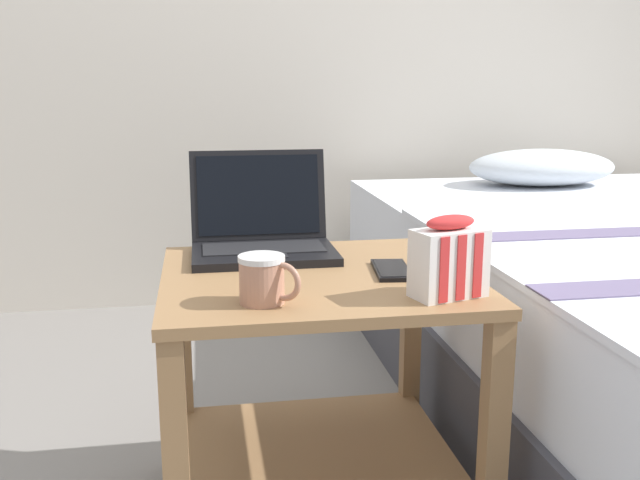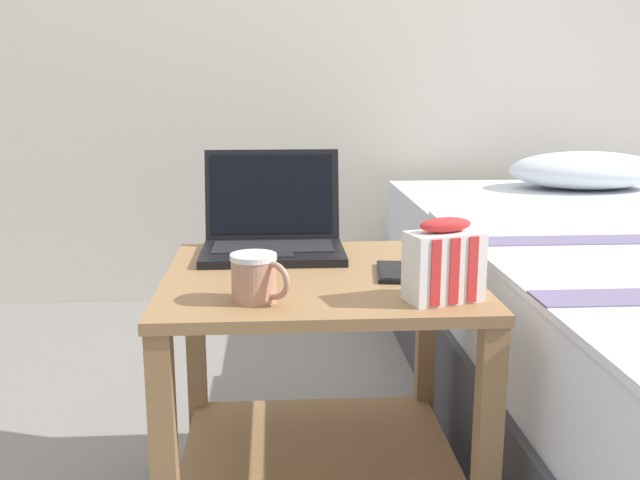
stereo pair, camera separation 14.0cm
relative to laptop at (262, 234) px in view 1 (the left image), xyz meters
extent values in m
cube|color=beige|center=(0.09, 1.43, 0.65)|extent=(8.00, 0.05, 2.50)
ellipsoid|color=silver|center=(1.17, 0.99, 0.01)|extent=(0.58, 0.36, 0.14)
cube|color=#997047|center=(0.09, -0.19, -0.06)|extent=(0.63, 0.58, 0.02)
cube|color=#997047|center=(0.09, -0.19, -0.46)|extent=(0.59, 0.54, 0.02)
cube|color=#997047|center=(0.38, -0.46, -0.33)|extent=(0.04, 0.04, 0.53)
cube|color=#997047|center=(-0.19, 0.07, -0.33)|extent=(0.04, 0.04, 0.53)
cube|color=#997047|center=(0.38, 0.07, -0.33)|extent=(0.04, 0.04, 0.53)
cube|color=black|center=(0.00, -0.04, -0.04)|extent=(0.32, 0.22, 0.02)
cube|color=#232326|center=(0.00, -0.03, -0.03)|extent=(0.27, 0.12, 0.00)
cube|color=#232326|center=(0.00, -0.10, -0.03)|extent=(0.09, 0.05, 0.00)
cube|color=black|center=(0.00, 0.09, 0.08)|extent=(0.32, 0.05, 0.21)
cube|color=black|center=(0.00, 0.08, 0.08)|extent=(0.29, 0.04, 0.18)
cube|color=yellow|center=(-0.02, 0.08, 0.04)|extent=(0.04, 0.01, 0.03)
cube|color=yellow|center=(-0.03, 0.09, 0.06)|extent=(0.05, 0.01, 0.04)
cube|color=silver|center=(0.06, 0.10, 0.13)|extent=(0.04, 0.01, 0.05)
cylinder|color=tan|center=(-0.03, -0.37, 0.00)|extent=(0.08, 0.08, 0.09)
cylinder|color=silver|center=(-0.03, -0.37, 0.03)|extent=(0.08, 0.08, 0.01)
cylinder|color=black|center=(-0.03, -0.37, 0.03)|extent=(0.07, 0.07, 0.01)
torus|color=tan|center=(0.00, -0.40, 0.00)|extent=(0.06, 0.05, 0.07)
cube|color=white|center=(0.30, -0.39, 0.02)|extent=(0.15, 0.11, 0.12)
cube|color=red|center=(0.28, -0.43, 0.02)|extent=(0.02, 0.01, 0.12)
cube|color=red|center=(0.31, -0.42, 0.02)|extent=(0.02, 0.01, 0.12)
cube|color=red|center=(0.35, -0.41, 0.02)|extent=(0.02, 0.01, 0.12)
ellipsoid|color=red|center=(0.30, -0.39, 0.09)|extent=(0.11, 0.07, 0.03)
cube|color=black|center=(0.25, -0.21, -0.04)|extent=(0.09, 0.16, 0.01)
cube|color=black|center=(0.25, -0.21, -0.04)|extent=(0.08, 0.15, 0.00)
camera|label=1|loc=(-0.13, -1.58, 0.34)|focal=40.00mm
camera|label=2|loc=(0.00, -1.60, 0.34)|focal=40.00mm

